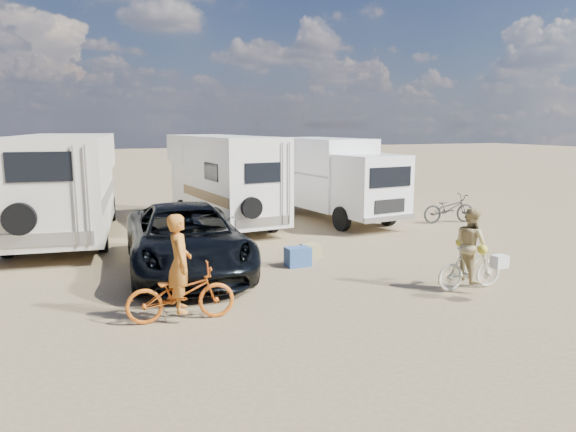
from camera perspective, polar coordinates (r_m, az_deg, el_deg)
name	(u,v)px	position (r m, az deg, el deg)	size (l,w,h in m)	color
ground	(321,284)	(11.58, 3.52, -7.23)	(140.00, 140.00, 0.00)	#917B56
rv_main	(224,181)	(18.14, -6.87, 3.71)	(2.02, 6.21, 3.00)	silver
rv_left	(65,187)	(17.54, -22.62, 2.91)	(2.58, 8.19, 3.05)	white
box_truck	(335,180)	(19.11, 4.99, 3.87)	(2.11, 6.05, 2.89)	white
dark_suv	(186,239)	(12.59, -10.82, -2.38)	(2.55, 5.54, 1.54)	black
bike_man	(181,293)	(9.53, -11.36, -8.08)	(0.65, 1.86, 0.98)	#CC5D14
bike_woman	(470,268)	(11.69, 18.79, -5.26)	(0.43, 1.51, 0.91)	beige
rider_man	(180,273)	(9.42, -11.43, -5.97)	(0.62, 0.41, 1.70)	#BE6F23
rider_woman	(471,253)	(11.62, 18.87, -3.79)	(0.74, 0.58, 1.52)	tan
bike_parked	(449,208)	(19.41, 16.74, 0.77)	(0.66, 1.90, 1.00)	#282A28
cooler	(298,257)	(12.94, 1.05, -4.35)	(0.57, 0.42, 0.46)	#315696
crate	(311,251)	(13.81, 2.45, -3.71)	(0.42, 0.42, 0.34)	#948751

